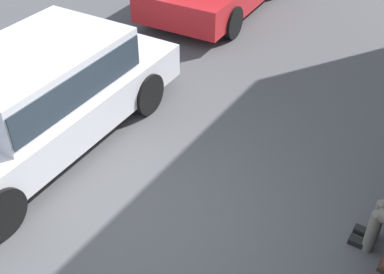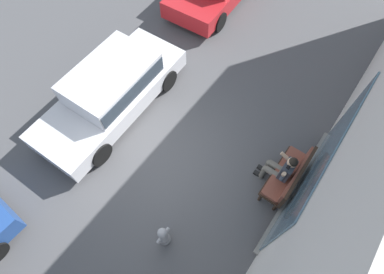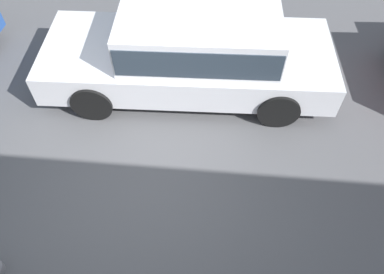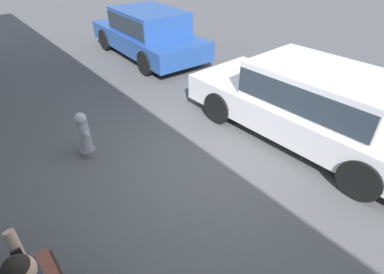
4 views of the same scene
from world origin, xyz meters
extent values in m
plane|color=#4C4C4F|center=(0.00, 0.00, 0.00)|extent=(60.00, 60.00, 0.00)
cube|color=silver|center=(-0.39, -1.95, 0.49)|extent=(4.54, 1.88, 0.51)
cube|color=silver|center=(-0.57, -1.96, 1.05)|extent=(2.38, 1.59, 0.61)
cube|color=#28333D|center=(-0.57, -1.96, 1.05)|extent=(2.34, 1.62, 0.43)
cylinder|color=black|center=(0.97, -1.08, 0.31)|extent=(0.63, 0.20, 0.63)
cylinder|color=black|center=(1.03, -2.71, 0.31)|extent=(0.63, 0.20, 0.63)
cylinder|color=black|center=(-1.81, -1.19, 0.31)|extent=(0.63, 0.20, 0.63)
cylinder|color=black|center=(-1.74, -2.82, 0.31)|extent=(0.63, 0.20, 0.63)
camera|label=1|loc=(2.87, 2.60, 4.10)|focal=45.00mm
camera|label=2|loc=(2.20, 2.60, 6.91)|focal=28.00mm
camera|label=3|loc=(-0.87, 2.60, 4.43)|focal=35.00mm
camera|label=4|loc=(-2.74, 2.60, 3.15)|focal=28.00mm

